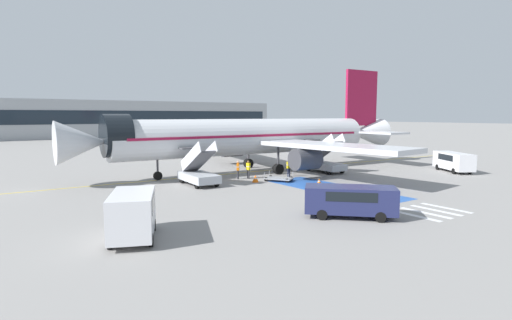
# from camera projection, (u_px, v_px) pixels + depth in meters

# --- Properties ---
(ground_plane) EXTENTS (600.00, 600.00, 0.00)m
(ground_plane) POSITION_uv_depth(u_px,v_px,m) (246.00, 171.00, 44.80)
(ground_plane) COLOR gray
(apron_leadline_yellow) EXTENTS (74.10, 3.31, 0.01)m
(apron_leadline_yellow) POSITION_uv_depth(u_px,v_px,m) (251.00, 172.00, 44.18)
(apron_leadline_yellow) COLOR gold
(apron_leadline_yellow) RESTS_ON ground_plane
(apron_stand_patch_blue) EXTENTS (4.50, 13.30, 0.01)m
(apron_stand_patch_blue) POSITION_uv_depth(u_px,v_px,m) (332.00, 189.00, 34.00)
(apron_stand_patch_blue) COLOR #2856A8
(apron_stand_patch_blue) RESTS_ON ground_plane
(apron_walkway_bar_0) EXTENTS (0.44, 3.60, 0.01)m
(apron_walkway_bar_0) POSITION_uv_depth(u_px,v_px,m) (414.00, 215.00, 24.98)
(apron_walkway_bar_0) COLOR silver
(apron_walkway_bar_0) RESTS_ON ground_plane
(apron_walkway_bar_1) EXTENTS (0.44, 3.60, 0.01)m
(apron_walkway_bar_1) POSITION_uv_depth(u_px,v_px,m) (425.00, 213.00, 25.66)
(apron_walkway_bar_1) COLOR silver
(apron_walkway_bar_1) RESTS_ON ground_plane
(apron_walkway_bar_2) EXTENTS (0.44, 3.60, 0.01)m
(apron_walkway_bar_2) POSITION_uv_depth(u_px,v_px,m) (436.00, 210.00, 26.34)
(apron_walkway_bar_2) COLOR silver
(apron_walkway_bar_2) RESTS_ON ground_plane
(apron_walkway_bar_3) EXTENTS (0.44, 3.60, 0.01)m
(apron_walkway_bar_3) POSITION_uv_depth(u_px,v_px,m) (446.00, 208.00, 27.02)
(apron_walkway_bar_3) COLOR silver
(apron_walkway_bar_3) RESTS_ON ground_plane
(airliner) EXTENTS (40.38, 35.33, 12.06)m
(airliner) POSITION_uv_depth(u_px,v_px,m) (256.00, 137.00, 44.13)
(airliner) COLOR silver
(airliner) RESTS_ON ground_plane
(boarding_stairs_forward) EXTENTS (2.40, 5.31, 4.06)m
(boarding_stairs_forward) POSITION_uv_depth(u_px,v_px,m) (199.00, 174.00, 35.88)
(boarding_stairs_forward) COLOR #ADB2BA
(boarding_stairs_forward) RESTS_ON ground_plane
(boarding_stairs_aft) EXTENTS (2.40, 5.31, 4.32)m
(boarding_stairs_aft) POSITION_uv_depth(u_px,v_px,m) (324.00, 163.00, 43.91)
(boarding_stairs_aft) COLOR #ADB2BA
(boarding_stairs_aft) RESTS_ON ground_plane
(fuel_tanker) EXTENTS (3.13, 10.11, 3.66)m
(fuel_tanker) POSITION_uv_depth(u_px,v_px,m) (204.00, 142.00, 65.75)
(fuel_tanker) COLOR #38383D
(fuel_tanker) RESTS_ON ground_plane
(service_van_0) EXTENTS (3.56, 4.76, 2.38)m
(service_van_0) POSITION_uv_depth(u_px,v_px,m) (133.00, 212.00, 20.04)
(service_van_0) COLOR silver
(service_van_0) RESTS_ON ground_plane
(service_van_1) EXTENTS (5.34, 5.29, 1.91)m
(service_van_1) POSITION_uv_depth(u_px,v_px,m) (350.00, 199.00, 24.43)
(service_van_1) COLOR #1E234C
(service_van_1) RESTS_ON ground_plane
(service_van_2) EXTENTS (4.46, 5.67, 2.12)m
(service_van_2) POSITION_uv_depth(u_px,v_px,m) (454.00, 160.00, 44.15)
(service_van_2) COLOR silver
(service_van_2) RESTS_ON ground_plane
(baggage_cart) EXTENTS (2.68, 3.00, 0.87)m
(baggage_cart) POSITION_uv_depth(u_px,v_px,m) (279.00, 178.00, 37.99)
(baggage_cart) COLOR gray
(baggage_cart) RESTS_ON ground_plane
(ground_crew_0) EXTENTS (0.45, 0.48, 1.81)m
(ground_crew_0) POSITION_uv_depth(u_px,v_px,m) (238.00, 169.00, 39.09)
(ground_crew_0) COLOR #2D2D33
(ground_crew_0) RESTS_ON ground_plane
(ground_crew_1) EXTENTS (0.27, 0.45, 1.80)m
(ground_crew_1) POSITION_uv_depth(u_px,v_px,m) (248.00, 168.00, 39.38)
(ground_crew_1) COLOR #2D2D33
(ground_crew_1) RESTS_ON ground_plane
(ground_crew_2) EXTENTS (0.46, 0.30, 1.78)m
(ground_crew_2) POSITION_uv_depth(u_px,v_px,m) (289.00, 167.00, 40.62)
(ground_crew_2) COLOR #191E38
(ground_crew_2) RESTS_ON ground_plane
(traffic_cone_0) EXTENTS (0.62, 0.62, 0.69)m
(traffic_cone_0) POSITION_uv_depth(u_px,v_px,m) (255.00, 179.00, 37.36)
(traffic_cone_0) COLOR orange
(traffic_cone_0) RESTS_ON ground_plane
(traffic_cone_1) EXTENTS (0.46, 0.46, 0.51)m
(traffic_cone_1) POSITION_uv_depth(u_px,v_px,m) (319.00, 181.00, 36.29)
(traffic_cone_1) COLOR orange
(traffic_cone_1) RESTS_ON ground_plane
(terminal_building) EXTENTS (96.11, 12.10, 10.34)m
(terminal_building) POSITION_uv_depth(u_px,v_px,m) (124.00, 119.00, 118.16)
(terminal_building) COLOR #9EA3A8
(terminal_building) RESTS_ON ground_plane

